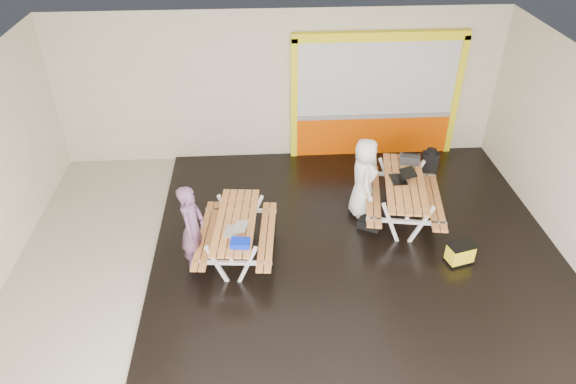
{
  "coord_description": "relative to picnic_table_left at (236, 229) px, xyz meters",
  "views": [
    {
      "loc": [
        -0.52,
        -7.19,
        6.46
      ],
      "look_at": [
        0.0,
        0.9,
        1.0
      ],
      "focal_mm": 33.1,
      "sensor_mm": 36.0,
      "label": 1
    }
  ],
  "objects": [
    {
      "name": "room",
      "position": [
        0.96,
        -0.37,
        1.14
      ],
      "size": [
        10.02,
        8.02,
        3.52
      ],
      "color": "#BEB4A1",
      "rests_on": "ground"
    },
    {
      "name": "deck",
      "position": [
        2.21,
        -0.37,
        -0.58
      ],
      "size": [
        7.5,
        7.98,
        0.05
      ],
      "primitive_type": "cube",
      "color": "black",
      "rests_on": "room"
    },
    {
      "name": "kiosk",
      "position": [
        3.16,
        3.57,
        0.83
      ],
      "size": [
        3.88,
        0.16,
        3.0
      ],
      "color": "#EE5000",
      "rests_on": "room"
    },
    {
      "name": "picnic_table_left",
      "position": [
        0.0,
        0.0,
        0.0
      ],
      "size": [
        1.52,
        2.1,
        0.79
      ],
      "color": "#CC7D3A",
      "rests_on": "deck"
    },
    {
      "name": "picnic_table_right",
      "position": [
        3.28,
        0.96,
        0.05
      ],
      "size": [
        1.8,
        2.37,
        0.87
      ],
      "color": "#CC7D3A",
      "rests_on": "deck"
    },
    {
      "name": "person_left",
      "position": [
        -0.74,
        -0.23,
        0.23
      ],
      "size": [
        0.52,
        0.68,
        1.67
      ],
      "primitive_type": "imported",
      "rotation": [
        0.0,
        0.0,
        1.35
      ],
      "color": "#694465",
      "rests_on": "deck"
    },
    {
      "name": "person_right",
      "position": [
        2.49,
        1.09,
        0.29
      ],
      "size": [
        0.56,
        0.83,
        1.66
      ],
      "primitive_type": "imported",
      "rotation": [
        0.0,
        0.0,
        1.54
      ],
      "color": "white",
      "rests_on": "deck"
    },
    {
      "name": "laptop_left",
      "position": [
        -0.0,
        -0.34,
        0.24
      ],
      "size": [
        0.46,
        0.43,
        0.17
      ],
      "color": "silver",
      "rests_on": "picnic_table_left"
    },
    {
      "name": "laptop_right",
      "position": [
        3.22,
        1.03,
        0.31
      ],
      "size": [
        0.47,
        0.41,
        0.19
      ],
      "color": "black",
      "rests_on": "picnic_table_right"
    },
    {
      "name": "blue_pouch",
      "position": [
        0.09,
        -0.7,
        0.23
      ],
      "size": [
        0.34,
        0.26,
        0.09
      ],
      "primitive_type": "cube",
      "rotation": [
        0.0,
        0.0,
        -0.11
      ],
      "color": "#051FC9",
      "rests_on": "picnic_table_left"
    },
    {
      "name": "toolbox",
      "position": [
        3.53,
        1.65,
        0.34
      ],
      "size": [
        0.44,
        0.29,
        0.24
      ],
      "color": "black",
      "rests_on": "picnic_table_right"
    },
    {
      "name": "backpack",
      "position": [
        4.04,
        1.83,
        0.17
      ],
      "size": [
        0.37,
        0.28,
        0.55
      ],
      "color": "black",
      "rests_on": "picnic_table_right"
    },
    {
      "name": "dark_case",
      "position": [
        2.58,
        0.62,
        -0.48
      ],
      "size": [
        0.53,
        0.49,
        0.16
      ],
      "primitive_type": "cube",
      "rotation": [
        0.0,
        0.0,
        -0.48
      ],
      "color": "black",
      "rests_on": "deck"
    },
    {
      "name": "fluke_bag",
      "position": [
        3.99,
        -0.51,
        -0.36
      ],
      "size": [
        0.53,
        0.41,
        0.4
      ],
      "color": "black",
      "rests_on": "deck"
    }
  ]
}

